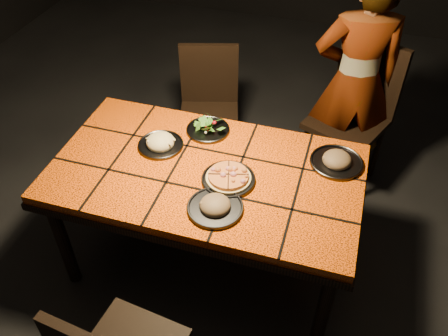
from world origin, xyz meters
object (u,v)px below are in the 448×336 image
(chair_far_right, at_px, (356,106))
(plate_pizza, at_px, (228,178))
(diner, at_px, (355,82))
(plate_pasta, at_px, (161,143))
(dining_table, at_px, (206,180))
(chair_far_left, at_px, (209,101))

(chair_far_right, height_order, plate_pizza, chair_far_right)
(diner, distance_m, plate_pasta, 1.33)
(dining_table, xyz_separation_m, plate_pizza, (0.14, -0.05, 0.10))
(plate_pizza, distance_m, plate_pasta, 0.46)
(plate_pizza, relative_size, plate_pasta, 1.13)
(plate_pasta, bearing_deg, chair_far_right, 44.08)
(chair_far_left, distance_m, chair_far_right, 1.00)
(chair_far_right, height_order, plate_pasta, chair_far_right)
(chair_far_left, bearing_deg, plate_pizza, -82.49)
(plate_pizza, bearing_deg, plate_pasta, 160.40)
(diner, bearing_deg, plate_pasta, 29.90)
(chair_far_left, relative_size, plate_pasta, 3.60)
(diner, height_order, plate_pasta, diner)
(dining_table, relative_size, plate_pasta, 6.52)
(plate_pizza, bearing_deg, chair_far_left, 113.80)
(diner, xyz_separation_m, plate_pizza, (-0.52, -1.08, -0.01))
(chair_far_left, relative_size, plate_pizza, 3.19)
(dining_table, relative_size, plate_pizza, 5.77)
(dining_table, relative_size, chair_far_right, 1.60)
(plate_pasta, bearing_deg, plate_pizza, -19.60)
(plate_pizza, height_order, plate_pasta, plate_pasta)
(chair_far_left, bearing_deg, plate_pasta, -106.35)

